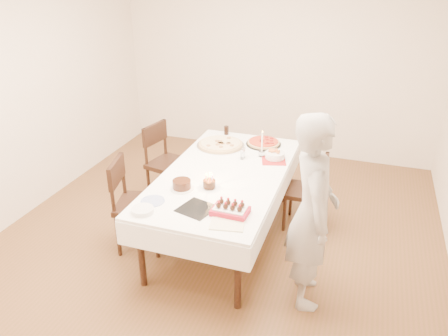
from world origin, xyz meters
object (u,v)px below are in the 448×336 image
(dining_table, at_px, (224,206))
(chair_left_savory, at_px, (170,164))
(chair_left_dessert, at_px, (140,204))
(pizza_pepperoni, at_px, (264,143))
(pasta_bowl, at_px, (275,155))
(layer_cake, at_px, (182,185))
(person, at_px, (312,213))
(chair_right_savory, at_px, (305,191))
(strawberry_box, at_px, (230,210))
(cola_glass, at_px, (226,130))
(taper_candle, at_px, (262,143))
(pizza_white, at_px, (221,144))
(birthday_cake, at_px, (209,180))

(dining_table, height_order, chair_left_savory, chair_left_savory)
(chair_left_savory, bearing_deg, chair_left_dessert, 109.55)
(dining_table, xyz_separation_m, pizza_pepperoni, (0.19, 0.83, 0.40))
(pasta_bowl, distance_m, layer_cake, 1.13)
(person, bearing_deg, layer_cake, 67.03)
(dining_table, height_order, chair_right_savory, chair_right_savory)
(chair_right_savory, xyz_separation_m, strawberry_box, (-0.45, -1.19, 0.37))
(chair_left_dessert, height_order, cola_glass, chair_left_dessert)
(pasta_bowl, xyz_separation_m, strawberry_box, (-0.10, -1.19, -0.00))
(person, xyz_separation_m, strawberry_box, (-0.65, -0.10, -0.05))
(chair_left_savory, xyz_separation_m, person, (1.80, -1.15, 0.36))
(dining_table, height_order, strawberry_box, strawberry_box)
(person, xyz_separation_m, cola_glass, (-1.25, 1.60, -0.03))
(layer_cake, relative_size, strawberry_box, 0.72)
(taper_candle, relative_size, layer_cake, 1.39)
(pizza_white, bearing_deg, cola_glass, 98.27)
(pizza_pepperoni, relative_size, taper_candle, 1.32)
(pasta_bowl, distance_m, strawberry_box, 1.20)
(chair_right_savory, relative_size, taper_candle, 2.83)
(chair_left_savory, distance_m, pizza_white, 0.68)
(person, distance_m, pasta_bowl, 1.23)
(birthday_cake, xyz_separation_m, strawberry_box, (0.32, -0.37, -0.04))
(chair_left_savory, relative_size, layer_cake, 4.40)
(dining_table, relative_size, person, 1.28)
(layer_cake, height_order, strawberry_box, layer_cake)
(birthday_cake, bearing_deg, chair_left_savory, 133.15)
(chair_right_savory, distance_m, birthday_cake, 1.19)
(pizza_pepperoni, xyz_separation_m, cola_glass, (-0.50, 0.16, 0.03))
(pasta_bowl, height_order, cola_glass, cola_glass)
(pizza_white, bearing_deg, person, -45.80)
(chair_left_dessert, bearing_deg, chair_left_savory, -96.65)
(taper_candle, bearing_deg, chair_left_dessert, -137.35)
(chair_left_dessert, bearing_deg, pasta_bowl, -155.88)
(pasta_bowl, distance_m, cola_glass, 0.86)
(chair_left_savory, bearing_deg, dining_table, 159.63)
(chair_left_dessert, height_order, layer_cake, chair_left_dessert)
(cola_glass, xyz_separation_m, strawberry_box, (0.60, -1.69, -0.01))
(chair_left_savory, xyz_separation_m, layer_cake, (0.60, -0.98, 0.32))
(chair_left_savory, bearing_deg, chair_right_savory, -170.10)
(chair_left_dessert, distance_m, birthday_cake, 0.79)
(chair_right_savory, height_order, strawberry_box, chair_right_savory)
(pizza_white, relative_size, pasta_bowl, 2.65)
(pasta_bowl, bearing_deg, chair_left_dessert, -141.80)
(chair_left_dessert, height_order, taper_candle, taper_candle)
(chair_right_savory, height_order, chair_left_dessert, chair_left_dessert)
(chair_left_savory, xyz_separation_m, pizza_white, (0.60, 0.08, 0.30))
(person, xyz_separation_m, pizza_pepperoni, (-0.76, 1.43, -0.06))
(pizza_white, xyz_separation_m, cola_glass, (-0.05, 0.36, 0.03))
(person, height_order, strawberry_box, person)
(dining_table, height_order, layer_cake, layer_cake)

